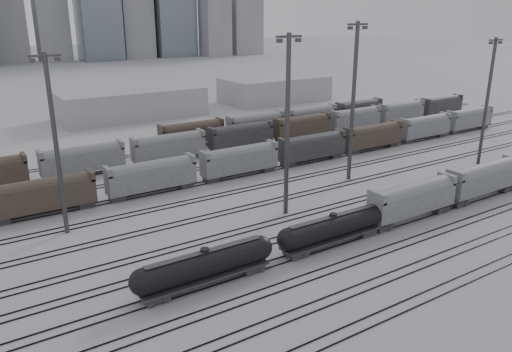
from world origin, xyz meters
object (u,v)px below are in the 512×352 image
tank_car_b (333,228)px  hopper_car_b (483,177)px  tank_car_a (205,265)px  light_mast_c (287,122)px  hopper_car_a (413,198)px

tank_car_b → hopper_car_b: 32.01m
tank_car_a → hopper_car_b: (50.39, 0.00, 1.03)m
hopper_car_b → light_mast_c: size_ratio=0.60×
tank_car_a → tank_car_b: tank_car_a is taller
hopper_car_a → tank_car_a: bearing=180.0°
tank_car_a → tank_car_b: 18.40m
tank_car_a → hopper_car_b: size_ratio=1.09×
tank_car_b → light_mast_c: 16.66m
tank_car_b → hopper_car_b: (31.99, 0.00, 1.05)m
light_mast_c → tank_car_a: bearing=-148.7°
hopper_car_a → light_mast_c: 21.07m
tank_car_a → light_mast_c: size_ratio=0.66×
tank_car_a → tank_car_b: (18.40, -0.00, -0.03)m
tank_car_a → hopper_car_a: hopper_car_a is taller
tank_car_a → hopper_car_b: 50.40m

